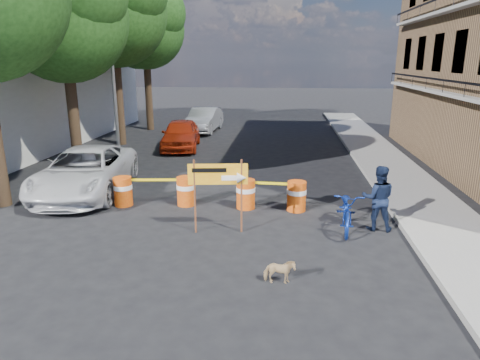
% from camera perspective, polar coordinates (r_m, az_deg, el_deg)
% --- Properties ---
extents(ground, '(120.00, 120.00, 0.00)m').
position_cam_1_polar(ground, '(10.89, -4.30, -8.01)').
color(ground, black).
rests_on(ground, ground).
extents(sidewalk_east, '(2.40, 40.00, 0.15)m').
position_cam_1_polar(sidewalk_east, '(16.94, 20.68, 0.01)').
color(sidewalk_east, gray).
rests_on(sidewalk_east, ground).
extents(tree_mid_a, '(5.25, 5.00, 8.68)m').
position_cam_1_polar(tree_mid_a, '(18.93, -22.34, 19.59)').
color(tree_mid_a, '#332316').
rests_on(tree_mid_a, ground).
extents(tree_mid_b, '(5.67, 5.40, 9.62)m').
position_cam_1_polar(tree_mid_b, '(23.54, -16.52, 20.86)').
color(tree_mid_b, '#332316').
rests_on(tree_mid_b, ground).
extents(tree_far, '(5.04, 4.80, 8.84)m').
position_cam_1_polar(tree_far, '(28.20, -12.44, 19.17)').
color(tree_far, '#332316').
rests_on(tree_far, ground).
extents(streetlamp, '(1.25, 0.18, 8.00)m').
position_cam_1_polar(streetlamp, '(20.80, -16.55, 15.14)').
color(streetlamp, gray).
rests_on(streetlamp, ground).
extents(barrel_far_left, '(0.58, 0.58, 0.90)m').
position_cam_1_polar(barrel_far_left, '(13.70, -15.34, -1.39)').
color(barrel_far_left, red).
rests_on(barrel_far_left, ground).
extents(barrel_mid_left, '(0.58, 0.58, 0.90)m').
position_cam_1_polar(barrel_mid_left, '(13.35, -7.21, -1.40)').
color(barrel_mid_left, red).
rests_on(barrel_mid_left, ground).
extents(barrel_mid_right, '(0.58, 0.58, 0.90)m').
position_cam_1_polar(barrel_mid_right, '(12.96, 0.77, -1.79)').
color(barrel_mid_right, red).
rests_on(barrel_mid_right, ground).
extents(barrel_far_right, '(0.58, 0.58, 0.90)m').
position_cam_1_polar(barrel_far_right, '(12.87, 7.54, -2.06)').
color(barrel_far_right, red).
rests_on(barrel_far_right, ground).
extents(detour_sign, '(1.52, 0.34, 1.96)m').
position_cam_1_polar(detour_sign, '(10.88, -1.86, 0.08)').
color(detour_sign, '#592D19').
rests_on(detour_sign, ground).
extents(pedestrian, '(0.91, 0.75, 1.75)m').
position_cam_1_polar(pedestrian, '(11.81, 17.94, -2.31)').
color(pedestrian, '#101932').
rests_on(pedestrian, ground).
extents(bicycle, '(0.84, 1.18, 2.11)m').
position_cam_1_polar(bicycle, '(11.54, 14.26, -1.48)').
color(bicycle, navy).
rests_on(bicycle, ground).
extents(dog, '(0.65, 0.33, 0.53)m').
position_cam_1_polar(dog, '(8.84, 5.28, -12.07)').
color(dog, tan).
rests_on(dog, ground).
extents(suv_white, '(3.11, 5.70, 1.51)m').
position_cam_1_polar(suv_white, '(15.30, -19.94, 1.10)').
color(suv_white, silver).
rests_on(suv_white, ground).
extents(sedan_red, '(2.28, 4.52, 1.48)m').
position_cam_1_polar(sedan_red, '(21.93, -7.91, 6.07)').
color(sedan_red, '#A7270D').
rests_on(sedan_red, ground).
extents(sedan_silver, '(1.83, 4.58, 1.48)m').
position_cam_1_polar(sedan_silver, '(27.09, -4.79, 8.00)').
color(sedan_silver, '#A5A7AC').
rests_on(sedan_silver, ground).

